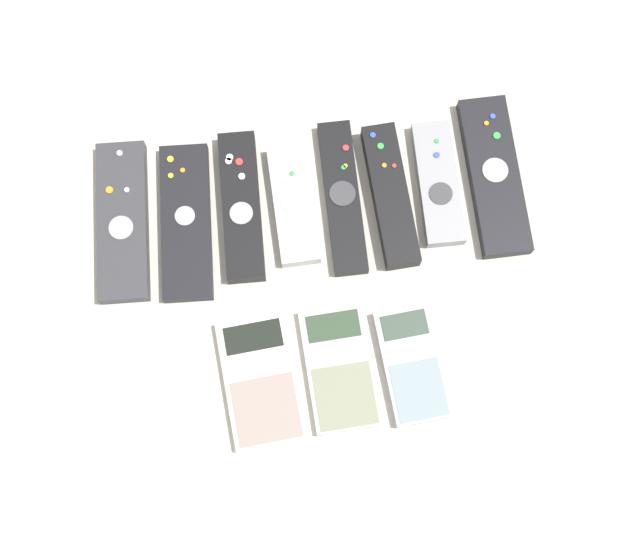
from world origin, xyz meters
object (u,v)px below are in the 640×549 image
at_px(remote_1, 186,222).
at_px(calculator_0, 261,381).
at_px(remote_7, 494,176).
at_px(calculator_1, 340,368).
at_px(remote_2, 241,207).
at_px(remote_4, 342,197).
at_px(remote_0, 123,221).
at_px(remote_5, 390,196).
at_px(remote_6, 438,184).
at_px(remote_3, 293,205).
at_px(calculator_2, 412,365).

bearing_deg(remote_1, calculator_0, -67.61).
height_order(remote_7, calculator_1, remote_7).
bearing_deg(remote_2, remote_4, 0.71).
relative_size(remote_0, remote_5, 1.12).
distance_m(remote_5, calculator_0, 0.27).
height_order(remote_6, remote_7, remote_7).
bearing_deg(remote_1, remote_3, 5.87).
relative_size(remote_5, remote_6, 1.14).
distance_m(remote_4, calculator_1, 0.21).
height_order(remote_1, calculator_0, remote_1).
distance_m(remote_0, remote_2, 0.14).
bearing_deg(calculator_2, remote_6, 69.56).
bearing_deg(calculator_1, remote_3, 96.51).
bearing_deg(remote_2, remote_5, -1.03).
bearing_deg(calculator_1, remote_0, 136.70).
distance_m(remote_2, remote_7, 0.31).
height_order(remote_7, calculator_2, remote_7).
relative_size(remote_0, remote_2, 1.07).
relative_size(remote_4, remote_5, 1.08).
relative_size(remote_2, remote_5, 1.05).
xyz_separation_m(remote_2, remote_5, (0.18, -0.01, 0.00)).
relative_size(remote_0, remote_6, 1.28).
xyz_separation_m(remote_4, remote_5, (0.06, -0.01, 0.00)).
distance_m(remote_1, remote_4, 0.19).
relative_size(calculator_0, calculator_1, 1.05).
bearing_deg(remote_5, calculator_2, -93.30).
bearing_deg(remote_5, remote_4, 170.91).
height_order(remote_3, remote_4, remote_3).
relative_size(remote_2, remote_6, 1.19).
distance_m(remote_3, calculator_2, 0.24).
relative_size(remote_5, calculator_1, 1.21).
bearing_deg(remote_3, remote_6, 0.78).
xyz_separation_m(remote_3, remote_4, (0.06, 0.00, -0.00)).
distance_m(remote_5, remote_7, 0.13).
relative_size(remote_1, remote_4, 1.02).
height_order(remote_4, calculator_0, remote_4).
height_order(remote_0, remote_2, remote_2).
bearing_deg(remote_4, calculator_1, -97.53).
relative_size(remote_3, calculator_1, 1.02).
relative_size(remote_1, calculator_2, 1.42).
xyz_separation_m(remote_2, calculator_0, (-0.00, -0.21, -0.00)).
xyz_separation_m(remote_0, remote_3, (0.21, -0.01, -0.00)).
xyz_separation_m(remote_0, remote_1, (0.08, -0.01, -0.00)).
bearing_deg(remote_3, calculator_0, -107.49).
bearing_deg(calculator_2, remote_1, 136.22).
bearing_deg(remote_1, calculator_2, -36.43).
bearing_deg(remote_7, remote_5, -175.30).
xyz_separation_m(remote_1, remote_5, (0.25, -0.00, 0.00)).
relative_size(remote_4, calculator_2, 1.39).
height_order(remote_3, remote_7, same).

